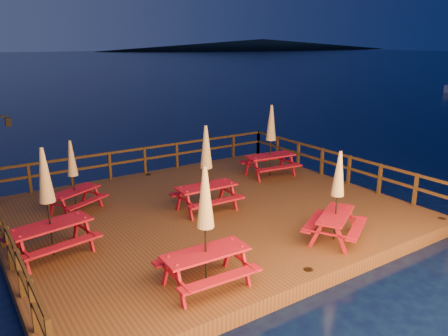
{
  "coord_description": "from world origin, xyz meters",
  "views": [
    {
      "loc": [
        -6.79,
        -11.2,
        5.61
      ],
      "look_at": [
        1.05,
        0.6,
        1.48
      ],
      "focal_mm": 35.0,
      "sensor_mm": 36.0,
      "label": 1
    }
  ],
  "objects": [
    {
      "name": "deck",
      "position": [
        0.0,
        0.0,
        0.2
      ],
      "size": [
        12.0,
        10.0,
        0.4
      ],
      "primitive_type": "cube",
      "color": "#4E2F19",
      "rests_on": "ground"
    },
    {
      "name": "picnic_table_4",
      "position": [
        -0.02,
        -0.01,
        1.82
      ],
      "size": [
        1.96,
        1.63,
        2.74
      ],
      "rotation": [
        0.0,
        0.0,
        -0.03
      ],
      "color": "maroon",
      "rests_on": "deck"
    },
    {
      "name": "picnic_table_0",
      "position": [
        -3.52,
        2.23,
        1.59
      ],
      "size": [
        2.03,
        1.9,
        2.29
      ],
      "rotation": [
        0.0,
        0.0,
        0.47
      ],
      "color": "maroon",
      "rests_on": "deck"
    },
    {
      "name": "headland_right",
      "position": [
        185.0,
        230.0,
        3.5
      ],
      "size": [
        230.4,
        86.4,
        7.0
      ],
      "primitive_type": "ellipsoid",
      "color": "black",
      "rests_on": "ground"
    },
    {
      "name": "picnic_table_5",
      "position": [
        -4.85,
        -0.49,
        1.85
      ],
      "size": [
        2.22,
        1.94,
        2.8
      ],
      "rotation": [
        0.0,
        0.0,
        0.18
      ],
      "color": "maroon",
      "rests_on": "deck"
    },
    {
      "name": "picnic_table_1",
      "position": [
        1.75,
        -3.78,
        1.69
      ],
      "size": [
        2.21,
        2.1,
        2.48
      ],
      "rotation": [
        0.0,
        0.0,
        0.52
      ],
      "color": "maroon",
      "rests_on": "deck"
    },
    {
      "name": "railing",
      "position": [
        0.0,
        1.78,
        1.16
      ],
      "size": [
        11.8,
        9.75,
        1.1
      ],
      "color": "#342110",
      "rests_on": "deck"
    },
    {
      "name": "picnic_table_2",
      "position": [
        -2.38,
        -3.85,
        1.82
      ],
      "size": [
        1.96,
        1.63,
        2.74
      ],
      "rotation": [
        0.0,
        0.0,
        -0.03
      ],
      "color": "maroon",
      "rests_on": "deck"
    },
    {
      "name": "ground",
      "position": [
        0.0,
        0.0,
        0.0
      ],
      "size": [
        500.0,
        500.0,
        0.0
      ],
      "primitive_type": "plane",
      "color": "#050832",
      "rests_on": "ground"
    },
    {
      "name": "deck_piles",
      "position": [
        0.0,
        0.0,
        -0.3
      ],
      "size": [
        11.44,
        9.44,
        1.4
      ],
      "color": "#342110",
      "rests_on": "ground"
    },
    {
      "name": "picnic_table_3",
      "position": [
        4.04,
        1.77,
        1.88
      ],
      "size": [
        2.15,
        1.84,
        2.85
      ],
      "rotation": [
        0.0,
        0.0,
        -0.11
      ],
      "color": "maroon",
      "rests_on": "deck"
    }
  ]
}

